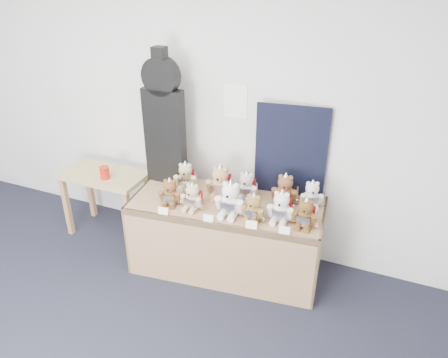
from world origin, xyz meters
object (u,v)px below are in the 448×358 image
at_px(side_table, 105,185).
at_px(guitar_case, 164,120).
at_px(teddy_front_left, 192,197).
at_px(teddy_front_centre, 230,200).
at_px(teddy_front_far_right, 281,208).
at_px(teddy_back_left, 186,177).
at_px(teddy_back_right, 285,190).
at_px(teddy_back_end, 312,195).
at_px(red_cup, 105,173).
at_px(teddy_front_far_left, 170,193).
at_px(display_table, 225,221).
at_px(teddy_front_end, 305,214).
at_px(teddy_front_right, 253,209).
at_px(teddy_back_centre_left, 220,183).
at_px(teddy_back_far_left, 185,181).
at_px(teddy_back_centre_right, 246,187).

height_order(side_table, guitar_case, guitar_case).
xyz_separation_m(teddy_front_left, teddy_front_centre, (0.32, 0.04, 0.03)).
relative_size(teddy_front_far_right, teddy_back_left, 1.05).
xyz_separation_m(teddy_back_right, teddy_back_end, (0.22, 0.03, -0.01)).
distance_m(red_cup, teddy_front_far_left, 0.83).
relative_size(red_cup, teddy_back_left, 0.42).
height_order(display_table, teddy_front_centre, teddy_front_centre).
xyz_separation_m(teddy_front_end, teddy_back_left, (-1.13, 0.19, 0.00)).
distance_m(guitar_case, red_cup, 0.82).
relative_size(teddy_front_far_left, teddy_back_end, 0.99).
bearing_deg(teddy_back_end, guitar_case, 164.10).
height_order(teddy_front_left, teddy_front_right, teddy_front_right).
height_order(teddy_front_centre, teddy_front_right, teddy_front_centre).
bearing_deg(teddy_front_centre, guitar_case, 154.79).
height_order(teddy_front_centre, teddy_back_centre_left, teddy_front_centre).
bearing_deg(teddy_back_far_left, teddy_front_end, -4.14).
bearing_deg(teddy_back_end, teddy_back_left, 167.80).
bearing_deg(teddy_front_right, side_table, 176.06).
bearing_deg(teddy_back_centre_left, teddy_front_centre, -57.39).
bearing_deg(teddy_back_left, side_table, 166.43).
relative_size(teddy_front_left, teddy_front_centre, 0.78).
relative_size(teddy_front_centre, teddy_back_end, 1.26).
xyz_separation_m(teddy_front_far_right, teddy_back_centre_right, (-0.38, 0.23, -0.01)).
bearing_deg(teddy_back_far_left, teddy_front_far_right, -5.74).
xyz_separation_m(side_table, teddy_back_left, (0.88, 0.04, 0.24)).
bearing_deg(red_cup, teddy_back_centre_right, 6.72).
height_order(red_cup, teddy_back_left, teddy_back_left).
relative_size(side_table, teddy_front_end, 2.98).
bearing_deg(teddy_front_end, teddy_front_left, -174.03).
height_order(teddy_front_left, teddy_back_right, teddy_back_right).
bearing_deg(teddy_back_right, guitar_case, 174.63).
distance_m(teddy_back_left, teddy_back_far_left, 0.04).
xyz_separation_m(display_table, teddy_front_left, (-0.23, -0.13, 0.25)).
bearing_deg(red_cup, teddy_front_centre, -5.83).
distance_m(red_cup, teddy_front_left, 1.03).
distance_m(side_table, teddy_front_left, 1.14).
xyz_separation_m(display_table, red_cup, (-1.25, 0.05, 0.20)).
distance_m(teddy_front_right, teddy_back_left, 0.78).
height_order(teddy_back_left, teddy_back_right, teddy_back_right).
bearing_deg(teddy_front_right, teddy_back_centre_left, 151.86).
bearing_deg(teddy_back_far_left, side_table, -175.28).
bearing_deg(teddy_front_far_right, teddy_front_left, -174.23).
bearing_deg(teddy_front_centre, teddy_back_centre_right, 82.05).
bearing_deg(teddy_back_end, teddy_back_centre_left, 171.78).
xyz_separation_m(red_cup, teddy_back_left, (0.80, 0.11, 0.06)).
bearing_deg(red_cup, side_table, 134.36).
height_order(teddy_front_far_right, teddy_back_centre_left, teddy_back_centre_left).
bearing_deg(teddy_back_far_left, red_cup, -169.72).
relative_size(teddy_front_centre, teddy_back_centre_right, 1.20).
distance_m(teddy_front_left, teddy_back_right, 0.78).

